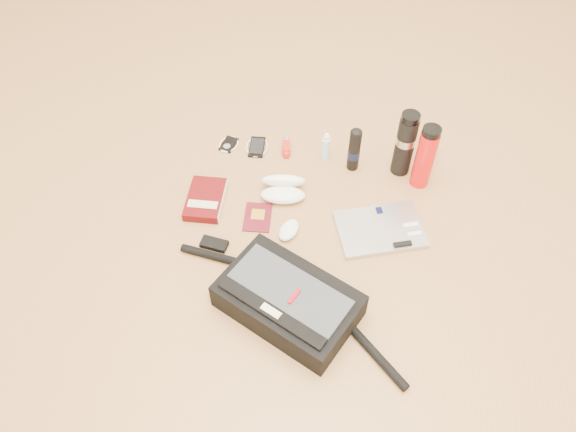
{
  "coord_description": "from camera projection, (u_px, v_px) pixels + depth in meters",
  "views": [
    {
      "loc": [
        0.25,
        -1.15,
        1.58
      ],
      "look_at": [
        -0.04,
        0.05,
        0.06
      ],
      "focal_mm": 35.0,
      "sensor_mm": 36.0,
      "label": 1
    }
  ],
  "objects": [
    {
      "name": "thermos_red",
      "position": [
        425.0,
        157.0,
        2.04
      ],
      "size": [
        0.08,
        0.08,
        0.27
      ],
      "rotation": [
        0.0,
        0.0,
        -0.13
      ],
      "color": "red",
      "rests_on": "ground"
    },
    {
      "name": "inhaler",
      "position": [
        286.0,
        147.0,
        2.24
      ],
      "size": [
        0.05,
        0.11,
        0.03
      ],
      "rotation": [
        0.0,
        0.0,
        0.25
      ],
      "color": "#AA2115",
      "rests_on": "ground"
    },
    {
      "name": "messenger_bag",
      "position": [
        287.0,
        300.0,
        1.75
      ],
      "size": [
        0.81,
        0.41,
        0.12
      ],
      "rotation": [
        0.0,
        0.0,
        -0.38
      ],
      "color": "black",
      "rests_on": "ground"
    },
    {
      "name": "ground",
      "position": [
        296.0,
        241.0,
        1.96
      ],
      "size": [
        4.0,
        4.0,
        0.0
      ],
      "primitive_type": "plane",
      "color": "#A47544",
      "rests_on": "ground"
    },
    {
      "name": "laptop",
      "position": [
        380.0,
        229.0,
        1.98
      ],
      "size": [
        0.36,
        0.31,
        0.03
      ],
      "rotation": [
        0.0,
        0.0,
        0.41
      ],
      "color": "#B1B1B3",
      "rests_on": "ground"
    },
    {
      "name": "mouse",
      "position": [
        289.0,
        230.0,
        1.97
      ],
      "size": [
        0.08,
        0.11,
        0.03
      ],
      "rotation": [
        0.0,
        0.0,
        -0.22
      ],
      "color": "white",
      "rests_on": "ground"
    },
    {
      "name": "aerosol_can",
      "position": [
        354.0,
        149.0,
        2.12
      ],
      "size": [
        0.05,
        0.05,
        0.19
      ],
      "rotation": [
        0.0,
        0.0,
        -0.12
      ],
      "color": "black",
      "rests_on": "ground"
    },
    {
      "name": "passport",
      "position": [
        258.0,
        217.0,
        2.03
      ],
      "size": [
        0.12,
        0.15,
        0.01
      ],
      "rotation": [
        0.0,
        0.0,
        0.16
      ],
      "color": "#510D17",
      "rests_on": "ground"
    },
    {
      "name": "phone",
      "position": [
        257.0,
        147.0,
        2.25
      ],
      "size": [
        0.1,
        0.12,
        0.01
      ],
      "rotation": [
        0.0,
        0.0,
        0.16
      ],
      "color": "black",
      "rests_on": "ground"
    },
    {
      "name": "book",
      "position": [
        206.0,
        199.0,
        2.06
      ],
      "size": [
        0.15,
        0.21,
        0.04
      ],
      "rotation": [
        0.0,
        0.0,
        0.13
      ],
      "color": "#480709",
      "rests_on": "ground"
    },
    {
      "name": "ipod",
      "position": [
        229.0,
        144.0,
        2.26
      ],
      "size": [
        0.08,
        0.09,
        0.01
      ],
      "rotation": [
        0.0,
        0.0,
        -0.13
      ],
      "color": "black",
      "rests_on": "ground"
    },
    {
      "name": "sunglasses_case",
      "position": [
        283.0,
        188.0,
        2.07
      ],
      "size": [
        0.19,
        0.17,
        0.1
      ],
      "rotation": [
        0.0,
        0.0,
        0.21
      ],
      "color": "white",
      "rests_on": "ground"
    },
    {
      "name": "spray_bottle",
      "position": [
        326.0,
        147.0,
        2.18
      ],
      "size": [
        0.04,
        0.04,
        0.12
      ],
      "rotation": [
        0.0,
        0.0,
        0.38
      ],
      "color": "#ADD2E7",
      "rests_on": "ground"
    },
    {
      "name": "thermos_black",
      "position": [
        405.0,
        144.0,
        2.07
      ],
      "size": [
        0.08,
        0.08,
        0.28
      ],
      "rotation": [
        0.0,
        0.0,
        -0.07
      ],
      "color": "black",
      "rests_on": "ground"
    }
  ]
}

